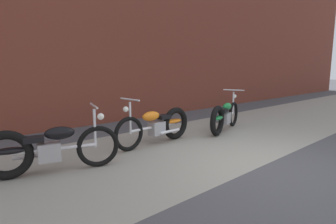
# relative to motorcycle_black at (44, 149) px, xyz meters

# --- Properties ---
(ground_plane) EXTENTS (80.00, 80.00, 0.00)m
(ground_plane) POSITION_rel_motorcycle_black_xyz_m (2.87, -2.03, -0.40)
(ground_plane) COLOR #47474C
(sidewalk_slab) EXTENTS (36.00, 3.50, 0.01)m
(sidewalk_slab) POSITION_rel_motorcycle_black_xyz_m (2.87, -0.28, -0.40)
(sidewalk_slab) COLOR gray
(sidewalk_slab) RESTS_ON ground
(brick_building_wall) EXTENTS (36.00, 0.50, 6.49)m
(brick_building_wall) POSITION_rel_motorcycle_black_xyz_m (2.87, 3.17, 2.85)
(brick_building_wall) COLOR brown
(brick_building_wall) RESTS_ON ground
(motorcycle_black) EXTENTS (1.95, 0.82, 1.03)m
(motorcycle_black) POSITION_rel_motorcycle_black_xyz_m (0.00, 0.00, 0.00)
(motorcycle_black) COLOR black
(motorcycle_black) RESTS_ON ground
(motorcycle_orange) EXTENTS (2.01, 0.58, 1.03)m
(motorcycle_orange) POSITION_rel_motorcycle_black_xyz_m (2.44, 0.19, 0.00)
(motorcycle_orange) COLOR black
(motorcycle_orange) RESTS_ON ground
(motorcycle_green) EXTENTS (1.94, 0.86, 1.03)m
(motorcycle_green) POSITION_rel_motorcycle_black_xyz_m (4.35, -0.06, 0.00)
(motorcycle_green) COLOR black
(motorcycle_green) RESTS_ON ground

